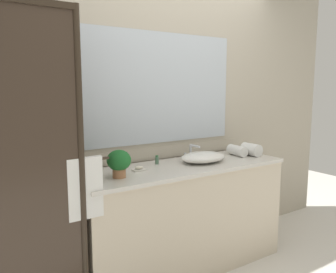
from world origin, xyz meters
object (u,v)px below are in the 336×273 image
(amenity_bottle_conditioner, at_px, (98,178))
(rolled_towel_middle, at_px, (237,151))
(faucet, at_px, (191,154))
(rolled_towel_near_edge, at_px, (251,150))
(amenity_bottle_lotion, at_px, (92,171))
(potted_plant, at_px, (119,162))
(soap_dish, at_px, (139,169))
(amenity_bottle_shampoo, at_px, (157,160))
(sink_basin, at_px, (203,157))

(amenity_bottle_conditioner, bearing_deg, rolled_towel_middle, 7.63)
(faucet, distance_m, rolled_towel_near_edge, 0.59)
(amenity_bottle_conditioner, height_order, rolled_towel_middle, same)
(amenity_bottle_lotion, bearing_deg, faucet, 6.76)
(faucet, bearing_deg, rolled_towel_near_edge, -19.67)
(potted_plant, bearing_deg, rolled_towel_middle, 4.53)
(soap_dish, bearing_deg, rolled_towel_near_edge, -3.57)
(amenity_bottle_lotion, bearing_deg, amenity_bottle_shampoo, 9.83)
(potted_plant, distance_m, amenity_bottle_conditioner, 0.23)
(rolled_towel_middle, bearing_deg, amenity_bottle_conditioner, -172.37)
(faucet, bearing_deg, amenity_bottle_lotion, -173.24)
(potted_plant, distance_m, rolled_towel_near_edge, 1.37)
(amenity_bottle_shampoo, bearing_deg, rolled_towel_near_edge, -11.50)
(amenity_bottle_lotion, bearing_deg, potted_plant, -33.53)
(amenity_bottle_shampoo, xyz_separation_m, rolled_towel_middle, (0.81, -0.11, 0.01))
(rolled_towel_near_edge, bearing_deg, rolled_towel_middle, 146.47)
(amenity_bottle_lotion, distance_m, rolled_towel_near_edge, 1.53)
(sink_basin, bearing_deg, amenity_bottle_lotion, 177.09)
(amenity_bottle_shampoo, height_order, rolled_towel_near_edge, rolled_towel_near_edge)
(potted_plant, relative_size, amenity_bottle_lotion, 2.01)
(faucet, bearing_deg, potted_plant, -164.63)
(soap_dish, bearing_deg, potted_plant, -155.15)
(faucet, relative_size, amenity_bottle_conditioner, 1.77)
(amenity_bottle_shampoo, relative_size, amenity_bottle_conditioner, 0.77)
(potted_plant, distance_m, amenity_bottle_lotion, 0.21)
(amenity_bottle_conditioner, bearing_deg, amenity_bottle_lotion, 80.78)
(soap_dish, xyz_separation_m, amenity_bottle_lotion, (-0.38, 0.01, 0.03))
(faucet, relative_size, rolled_towel_middle, 0.84)
(sink_basin, height_order, rolled_towel_near_edge, rolled_towel_near_edge)
(amenity_bottle_conditioner, xyz_separation_m, rolled_towel_near_edge, (1.56, 0.12, 0.01))
(soap_dish, height_order, amenity_bottle_lotion, amenity_bottle_lotion)
(potted_plant, relative_size, amenity_bottle_conditioner, 2.07)
(soap_dish, xyz_separation_m, rolled_towel_near_edge, (1.15, -0.07, 0.04))
(sink_basin, distance_m, amenity_bottle_shampoo, 0.40)
(sink_basin, height_order, soap_dish, sink_basin)
(soap_dish, bearing_deg, amenity_bottle_conditioner, -154.65)
(sink_basin, distance_m, soap_dish, 0.60)
(rolled_towel_near_edge, bearing_deg, sink_basin, 176.72)
(sink_basin, bearing_deg, amenity_bottle_conditioner, -171.37)
(amenity_bottle_shampoo, distance_m, rolled_towel_near_edge, 0.94)
(faucet, xyz_separation_m, soap_dish, (-0.60, -0.13, -0.03))
(potted_plant, xyz_separation_m, soap_dish, (0.21, 0.10, -0.10))
(potted_plant, height_order, amenity_bottle_lotion, potted_plant)
(rolled_towel_near_edge, bearing_deg, soap_dish, 176.43)
(amenity_bottle_lotion, bearing_deg, rolled_towel_middle, -0.34)
(rolled_towel_near_edge, distance_m, rolled_towel_middle, 0.13)
(sink_basin, xyz_separation_m, amenity_bottle_conditioner, (-1.01, -0.15, 0.00))
(amenity_bottle_shampoo, distance_m, amenity_bottle_conditioner, 0.71)
(amenity_bottle_shampoo, bearing_deg, rolled_towel_middle, -8.03)
(amenity_bottle_conditioner, bearing_deg, soap_dish, 25.35)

